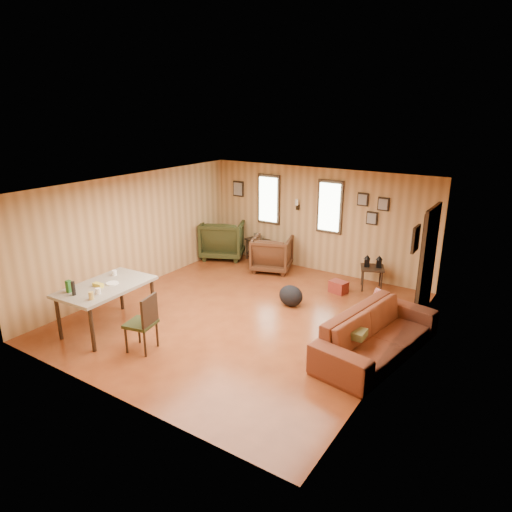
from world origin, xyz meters
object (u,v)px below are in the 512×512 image
at_px(recliner_green, 223,237).
at_px(side_table, 373,266).
at_px(end_table, 258,245).
at_px(recliner_brown, 272,252).
at_px(sofa, 378,327).
at_px(dining_table, 105,289).

xyz_separation_m(recliner_green, side_table, (3.92, -0.01, -0.02)).
distance_m(recliner_green, end_table, 0.92).
bearing_deg(side_table, recliner_brown, -176.16).
bearing_deg(sofa, recliner_brown, 64.07).
height_order(recliner_green, side_table, recliner_green).
relative_size(end_table, side_table, 0.87).
bearing_deg(dining_table, recliner_green, 96.83).
bearing_deg(recliner_brown, recliner_green, -25.15).
xyz_separation_m(sofa, recliner_green, (-4.91, 2.58, 0.06)).
bearing_deg(end_table, side_table, -6.65).
relative_size(recliner_brown, side_table, 1.19).
distance_m(recliner_brown, recliner_green, 1.56).
distance_m(end_table, side_table, 3.10).
relative_size(recliner_green, side_table, 1.41).
xyz_separation_m(sofa, recliner_brown, (-3.36, 2.41, -0.02)).
bearing_deg(sofa, recliner_green, 71.96).
xyz_separation_m(recliner_brown, end_table, (-0.71, 0.52, -0.08)).
xyz_separation_m(recliner_brown, recliner_green, (-1.55, 0.17, 0.09)).
bearing_deg(side_table, sofa, -68.78).
xyz_separation_m(sofa, side_table, (-1.00, 2.57, 0.04)).
xyz_separation_m(recliner_green, end_table, (0.84, 0.35, -0.16)).
height_order(sofa, side_table, sofa).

